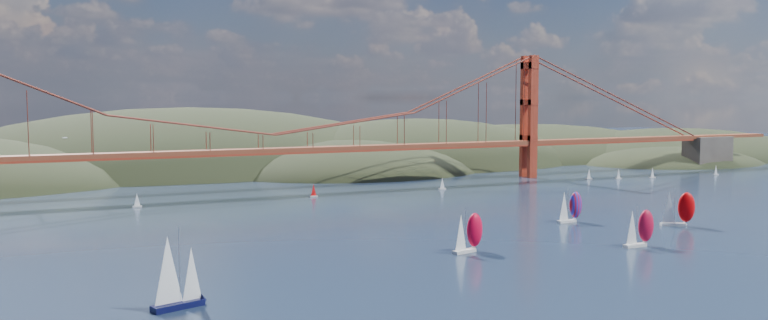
{
  "coord_description": "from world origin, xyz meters",
  "views": [
    {
      "loc": [
        -85.58,
        -97.16,
        36.07
      ],
      "look_at": [
        4.11,
        90.0,
        18.79
      ],
      "focal_mm": 35.0,
      "sensor_mm": 36.0,
      "label": 1
    }
  ],
  "objects_px": {
    "racer_1": "(639,227)",
    "racer_rwb": "(570,206)",
    "sloop_navy": "(175,273)",
    "racer_2": "(677,208)",
    "racer_0": "(468,232)"
  },
  "relations": [
    {
      "from": "racer_0",
      "to": "racer_2",
      "type": "xyz_separation_m",
      "value": [
        72.67,
        5.4,
        0.27
      ]
    },
    {
      "from": "racer_0",
      "to": "racer_2",
      "type": "height_order",
      "value": "racer_2"
    },
    {
      "from": "racer_1",
      "to": "racer_rwb",
      "type": "height_order",
      "value": "racer_1"
    },
    {
      "from": "sloop_navy",
      "to": "racer_1",
      "type": "xyz_separation_m",
      "value": [
        111.21,
        6.49,
        -1.51
      ]
    },
    {
      "from": "racer_0",
      "to": "racer_rwb",
      "type": "bearing_deg",
      "value": 11.05
    },
    {
      "from": "sloop_navy",
      "to": "racer_0",
      "type": "relative_size",
      "value": 1.38
    },
    {
      "from": "sloop_navy",
      "to": "racer_2",
      "type": "bearing_deg",
      "value": -7.51
    },
    {
      "from": "racer_0",
      "to": "racer_2",
      "type": "bearing_deg",
      "value": -10.07
    },
    {
      "from": "racer_0",
      "to": "racer_2",
      "type": "relative_size",
      "value": 0.95
    },
    {
      "from": "racer_rwb",
      "to": "sloop_navy",
      "type": "bearing_deg",
      "value": -164.68
    },
    {
      "from": "sloop_navy",
      "to": "racer_1",
      "type": "bearing_deg",
      "value": -13.75
    },
    {
      "from": "racer_1",
      "to": "racer_2",
      "type": "height_order",
      "value": "racer_2"
    },
    {
      "from": "racer_0",
      "to": "racer_1",
      "type": "xyz_separation_m",
      "value": [
        41.08,
        -12.21,
        -0.1
      ]
    },
    {
      "from": "sloop_navy",
      "to": "racer_1",
      "type": "height_order",
      "value": "sloop_navy"
    },
    {
      "from": "racer_2",
      "to": "racer_0",
      "type": "bearing_deg",
      "value": -148.24
    }
  ]
}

